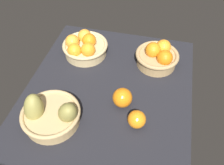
# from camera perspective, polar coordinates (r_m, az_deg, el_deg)

# --- Properties ---
(market_tray) EXTENTS (0.84, 0.72, 0.03)m
(market_tray) POSITION_cam_1_polar(r_m,az_deg,el_deg) (1.08, -0.82, -2.02)
(market_tray) COLOR black
(market_tray) RESTS_ON ground
(basket_far_left) EXTENTS (0.20, 0.20, 0.12)m
(basket_far_left) POSITION_cam_1_polar(r_m,az_deg,el_deg) (1.17, 10.74, 6.09)
(basket_far_left) COLOR tan
(basket_far_left) RESTS_ON market_tray
(basket_near_right_pears) EXTENTS (0.23, 0.25, 0.15)m
(basket_near_right_pears) POSITION_cam_1_polar(r_m,az_deg,el_deg) (0.96, -14.17, -7.34)
(basket_near_right_pears) COLOR tan
(basket_near_right_pears) RESTS_ON market_tray
(basket_near_left) EXTENTS (0.22, 0.22, 0.11)m
(basket_near_left) POSITION_cam_1_polar(r_m,az_deg,el_deg) (1.21, -6.57, 8.40)
(basket_near_left) COLOR tan
(basket_near_left) RESTS_ON market_tray
(loose_orange_front_gap) EXTENTS (0.08, 0.08, 0.08)m
(loose_orange_front_gap) POSITION_cam_1_polar(r_m,az_deg,el_deg) (0.98, 2.47, -3.60)
(loose_orange_front_gap) COLOR orange
(loose_orange_front_gap) RESTS_ON market_tray
(loose_orange_back_gap) EXTENTS (0.07, 0.07, 0.07)m
(loose_orange_back_gap) POSITION_cam_1_polar(r_m,az_deg,el_deg) (0.93, 5.86, -8.63)
(loose_orange_back_gap) COLOR orange
(loose_orange_back_gap) RESTS_ON market_tray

